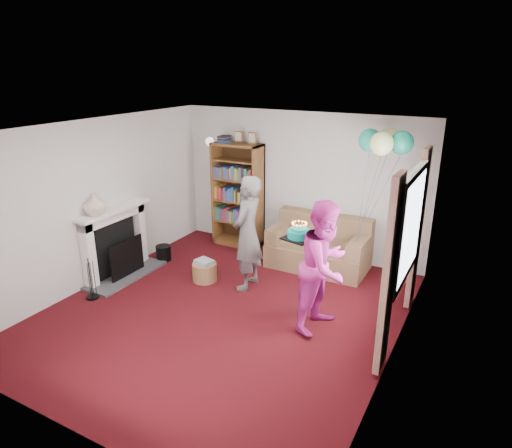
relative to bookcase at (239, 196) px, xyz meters
The scene contains 16 objects.
ground 2.72m from the bookcase, 64.22° to the right, with size 5.00×5.00×0.00m, color #33070E.
wall_back 1.17m from the bookcase, 10.62° to the left, with size 4.50×0.02×2.50m, color silver.
wall_left 2.59m from the bookcase, 116.52° to the right, with size 0.02×5.00×2.50m, color silver.
wall_right 4.09m from the bookcase, 34.32° to the right, with size 0.02×5.00×2.50m, color silver.
ceiling 3.00m from the bookcase, 64.22° to the right, with size 4.50×5.00×0.01m, color white.
fireplace 2.36m from the bookcase, 114.83° to the right, with size 0.55×1.80×1.12m.
window_bay 3.74m from the bookcase, 27.16° to the right, with size 0.14×2.02×2.20m.
wall_sconce 1.14m from the bookcase, behind, with size 0.16×0.23×0.16m.
bookcase is the anchor object (origin of this frame).
sofa 1.83m from the bookcase, ahead, with size 1.62×0.86×0.86m.
wicker_basket 1.82m from the bookcase, 78.71° to the right, with size 0.38×0.38×0.35m.
person_striped 1.79m from the bookcase, 55.16° to the right, with size 0.63×0.42×1.74m, color black.
person_magenta 3.13m from the bookcase, 39.23° to the right, with size 0.83×0.65×1.70m, color #CC2894.
birthday_cake 2.71m from the bookcase, 42.39° to the right, with size 0.36×0.36×0.22m.
balloons 3.03m from the bookcase, 10.79° to the right, with size 0.76×0.76×1.73m.
mantel_vase 2.67m from the bookcase, 112.36° to the right, with size 0.32×0.32×0.33m, color beige.
Camera 1 is at (3.03, -4.65, 3.25)m, focal length 32.00 mm.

